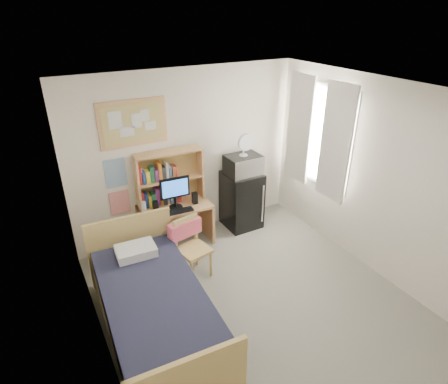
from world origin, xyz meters
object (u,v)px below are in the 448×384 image
desk_chair (194,249)px  desk_fan (244,146)px  bulletin_board (133,123)px  microwave (243,165)px  desk (176,225)px  monitor (175,193)px  speaker_right (195,198)px  speaker_left (156,207)px  bed (155,312)px  mini_fridge (242,200)px

desk_chair → desk_fan: bearing=21.7°
bulletin_board → microwave: bearing=-10.8°
desk → microwave: bearing=2.8°
bulletin_board → desk: (0.41, -0.28, -1.58)m
desk_chair → monitor: size_ratio=1.83×
desk_chair → monitor: monitor is taller
desk_fan → bulletin_board: bearing=168.8°
bulletin_board → speaker_right: bulletin_board is taller
speaker_right → desk_fan: desk_fan is taller
speaker_left → microwave: bearing=4.6°
monitor → microwave: 1.19m
bulletin_board → speaker_left: (0.11, -0.32, -1.16)m
desk → bed: size_ratio=0.51×
desk → microwave: size_ratio=2.02×
desk → speaker_right: (0.30, -0.08, 0.43)m
monitor → speaker_left: monitor is taller
mini_fridge → bed: mini_fridge is taller
bulletin_board → speaker_right: (0.71, -0.36, -1.16)m
bulletin_board → bed: (-0.47, -1.82, -1.63)m
desk_chair → desk_fan: 1.79m
speaker_left → bed: bearing=-107.4°
bed → speaker_right: size_ratio=11.78×
speaker_left → desk_fan: bearing=4.6°
desk_chair → speaker_right: (0.37, 0.75, 0.34)m
monitor → bulletin_board: bearing=143.6°
speaker_left → microwave: 1.52m
speaker_right → desk_fan: size_ratio=0.55×
monitor → desk_fan: (1.18, 0.04, 0.51)m
desk → desk_fan: bearing=2.8°
bulletin_board → speaker_left: 1.21m
mini_fridge → speaker_right: 0.93m
bed → speaker_right: (1.18, 1.46, 0.47)m
bed → desk_fan: 2.79m
bulletin_board → speaker_left: bulletin_board is taller
desk_chair → microwave: bearing=21.7°
bed → microwave: microwave is taller
bulletin_board → desk_chair: bulletin_board is taller
bed → speaker_left: speaker_left is taller
bulletin_board → desk_chair: (0.33, -1.11, -1.49)m
bulletin_board → bed: bearing=-104.5°
monitor → speaker_left: 0.33m
desk → desk_fan: 1.60m
desk → microwave: (1.17, -0.02, 0.77)m
desk → desk_fan: desk_fan is taller
bulletin_board → mini_fridge: 2.16m
mini_fridge → speaker_right: mini_fridge is taller
monitor → speaker_right: size_ratio=2.58×
microwave → desk_fan: 0.32m
bulletin_board → speaker_right: bearing=-27.2°
speaker_right → desk_chair: bearing=-112.7°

